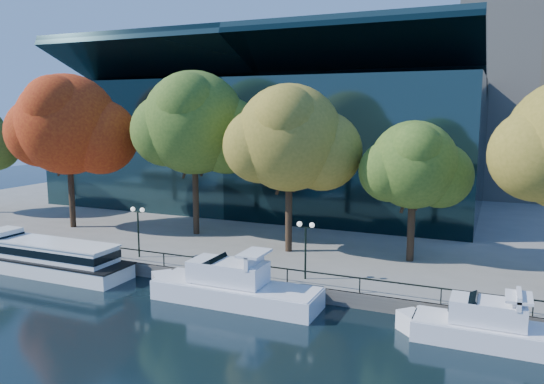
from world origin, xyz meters
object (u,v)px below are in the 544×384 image
at_px(cruiser_near, 229,286).
at_px(lamp_2, 306,237).
at_px(tree_3, 291,140).
at_px(tree_4, 415,167).
at_px(cruiser_far, 487,327).
at_px(tree_1, 69,127).
at_px(tour_boat, 41,256).
at_px(lamp_1, 138,220).
at_px(tree_2, 196,125).

distance_m(cruiser_near, lamp_2, 6.17).
distance_m(tree_3, tree_4, 9.92).
bearing_deg(cruiser_far, tree_3, 146.55).
height_order(cruiser_near, tree_1, tree_1).
bearing_deg(cruiser_far, tour_boat, 179.69).
relative_size(tree_1, lamp_2, 3.76).
bearing_deg(lamp_1, tree_3, 31.20).
distance_m(tree_3, lamp_2, 9.59).
xyz_separation_m(cruiser_far, tree_2, (-25.76, 12.55, 10.25)).
bearing_deg(tree_1, lamp_1, -26.47).
bearing_deg(tree_4, tree_3, -173.41).
xyz_separation_m(tree_2, tree_3, (10.32, -2.35, -1.05)).
relative_size(tour_boat, cruiser_near, 1.29).
bearing_deg(tree_3, cruiser_near, -92.10).
relative_size(tour_boat, cruiser_far, 1.68).
bearing_deg(cruiser_far, cruiser_near, 179.61).
bearing_deg(lamp_2, tree_3, 119.63).
bearing_deg(cruiser_far, lamp_1, 171.51).
bearing_deg(tour_boat, tree_3, 30.46).
bearing_deg(lamp_1, tour_boat, -150.74).
bearing_deg(cruiser_near, tree_2, 128.62).
height_order(tour_boat, lamp_1, lamp_1).
xyz_separation_m(tour_boat, lamp_1, (6.58, 3.69, 2.68)).
xyz_separation_m(tour_boat, cruiser_far, (32.49, -0.18, -0.31)).
bearing_deg(lamp_1, cruiser_far, -8.49).
xyz_separation_m(tree_1, lamp_1, (12.81, -6.38, -7.04)).
height_order(tour_boat, tree_4, tree_4).
bearing_deg(cruiser_near, lamp_2, 43.40).
xyz_separation_m(tour_boat, tree_1, (-6.22, 10.07, 9.71)).
bearing_deg(cruiser_far, tree_1, 165.18).
bearing_deg(tree_1, tree_2, 10.11).
relative_size(cruiser_near, tree_3, 0.91).
height_order(tree_3, tree_4, tree_3).
height_order(tree_1, lamp_1, tree_1).
xyz_separation_m(cruiser_far, lamp_1, (-25.91, 3.87, 2.98)).
height_order(tree_3, lamp_1, tree_3).
bearing_deg(cruiser_near, cruiser_far, -0.39).
distance_m(cruiser_far, tree_1, 41.28).
xyz_separation_m(cruiser_near, lamp_1, (-10.09, 3.76, 2.86)).
bearing_deg(tree_4, tour_boat, -157.36).
bearing_deg(tree_4, cruiser_near, -131.87).
bearing_deg(tree_4, lamp_2, -129.18).
bearing_deg(tree_1, lamp_2, -13.35).
distance_m(lamp_1, lamp_2, 14.07).
bearing_deg(lamp_1, tree_1, 153.53).
height_order(tour_boat, tree_2, tree_2).
relative_size(cruiser_far, tree_1, 0.64).
relative_size(cruiser_near, lamp_2, 3.10).
xyz_separation_m(cruiser_near, tree_3, (0.37, 10.10, 9.08)).
height_order(cruiser_near, tree_3, tree_3).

